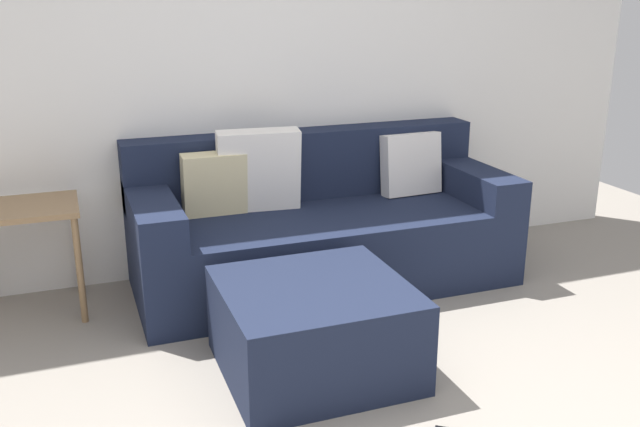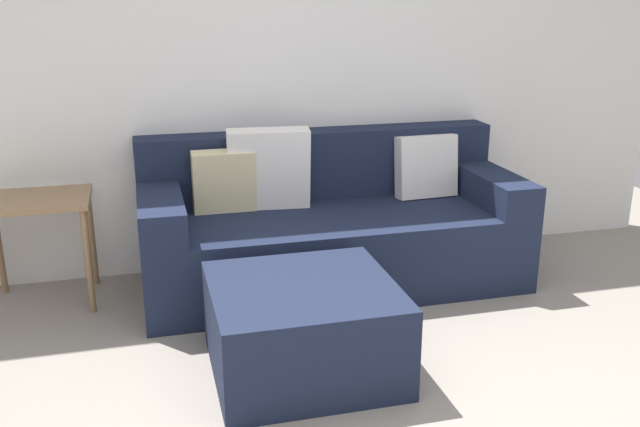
# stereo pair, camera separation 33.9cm
# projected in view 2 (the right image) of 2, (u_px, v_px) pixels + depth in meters

# --- Properties ---
(wall_back) EXTENTS (5.41, 0.10, 2.69)m
(wall_back) POSITION_uv_depth(u_px,v_px,m) (266.00, 50.00, 4.21)
(wall_back) COLOR white
(wall_back) RESTS_ON ground_plane
(couch_sectional) EXTENTS (2.21, 0.90, 0.93)m
(couch_sectional) POSITION_uv_depth(u_px,v_px,m) (329.00, 227.00, 4.18)
(couch_sectional) COLOR #192138
(couch_sectional) RESTS_ON ground_plane
(ottoman) EXTENTS (0.83, 0.80, 0.42)m
(ottoman) POSITION_uv_depth(u_px,v_px,m) (303.00, 327.00, 3.20)
(ottoman) COLOR #192138
(ottoman) RESTS_ON ground_plane
(side_table) EXTENTS (0.57, 0.46, 0.61)m
(side_table) POSITION_uv_depth(u_px,v_px,m) (37.00, 215.00, 3.82)
(side_table) COLOR olive
(side_table) RESTS_ON ground_plane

